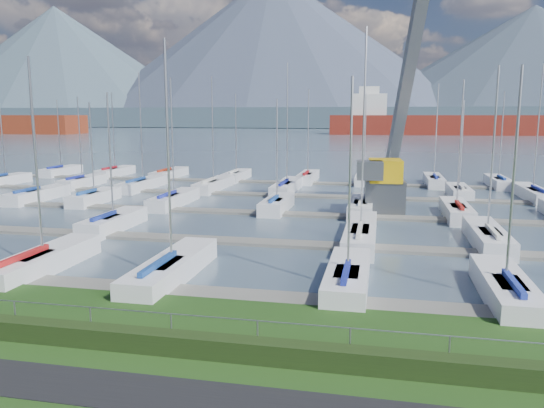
# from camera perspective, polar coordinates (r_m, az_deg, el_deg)

# --- Properties ---
(path) EXTENTS (160.00, 2.00, 0.04)m
(path) POSITION_cam_1_polar(r_m,az_deg,el_deg) (16.18, -11.51, -19.50)
(path) COLOR black
(path) RESTS_ON grass
(water) EXTENTS (800.00, 540.00, 0.20)m
(water) POSITION_cam_1_polar(r_m,az_deg,el_deg) (276.11, 10.60, 7.75)
(water) COLOR #4A5C6C
(hedge) EXTENTS (80.00, 0.70, 0.70)m
(hedge) POSITION_cam_1_polar(r_m,az_deg,el_deg) (18.18, -8.23, -14.79)
(hedge) COLOR #1F3212
(hedge) RESTS_ON grass
(fence) EXTENTS (80.00, 0.04, 0.04)m
(fence) POSITION_cam_1_polar(r_m,az_deg,el_deg) (18.20, -7.86, -11.85)
(fence) COLOR gray
(fence) RESTS_ON grass
(foothill) EXTENTS (900.00, 80.00, 12.00)m
(foothill) POSITION_cam_1_polar(r_m,az_deg,el_deg) (345.98, 10.89, 9.15)
(foothill) COLOR #445663
(foothill) RESTS_ON water
(mountains) EXTENTS (1190.00, 360.00, 115.00)m
(mountains) POSITION_cam_1_polar(r_m,az_deg,el_deg) (422.35, 12.28, 14.68)
(mountains) COLOR #49526B
(mountains) RESTS_ON water
(docks) EXTENTS (90.00, 41.60, 0.25)m
(docks) POSITION_cam_1_polar(r_m,az_deg,el_deg) (43.08, 3.78, -1.18)
(docks) COLOR slate
(docks) RESTS_ON water
(crane) EXTENTS (5.89, 13.23, 22.35)m
(crane) POSITION_cam_1_polar(r_m,az_deg,el_deg) (45.52, 12.73, 6.23)
(crane) COLOR #515558
(crane) RESTS_ON water
(cargo_ship_mid) EXTENTS (103.57, 23.34, 21.50)m
(cargo_ship_mid) POSITION_cam_1_polar(r_m,az_deg,el_deg) (228.12, 18.30, 8.05)
(cargo_ship_mid) COLOR maroon
(cargo_ship_mid) RESTS_ON water
(sailboat_fleet) EXTENTS (76.10, 49.80, 13.66)m
(sailboat_fleet) POSITION_cam_1_polar(r_m,az_deg,el_deg) (45.19, 3.12, 6.51)
(sailboat_fleet) COLOR silver
(sailboat_fleet) RESTS_ON water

